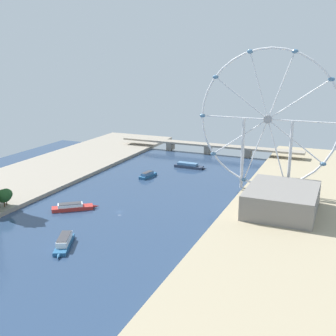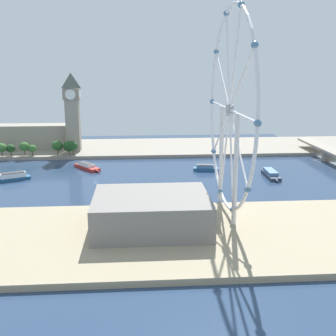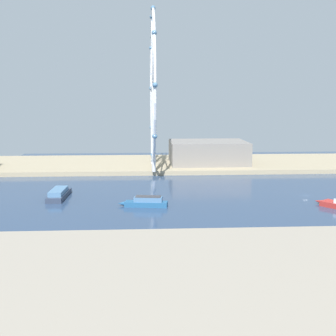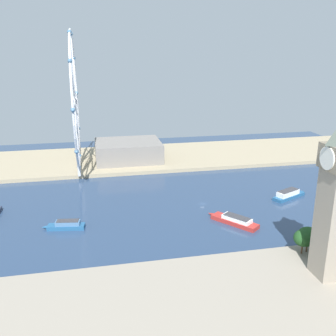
# 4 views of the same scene
# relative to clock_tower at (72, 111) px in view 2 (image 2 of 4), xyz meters

# --- Properties ---
(ground_plane) EXTENTS (398.02, 398.02, 0.00)m
(ground_plane) POSITION_rel_clock_tower_xyz_m (95.60, 28.67, -41.09)
(ground_plane) COLOR navy
(riverbank_left) EXTENTS (90.00, 520.00, 3.00)m
(riverbank_left) POSITION_rel_clock_tower_xyz_m (-18.41, 28.67, -39.59)
(riverbank_left) COLOR gray
(riverbank_left) RESTS_ON ground_plane
(riverbank_right) EXTENTS (90.00, 520.00, 3.00)m
(riverbank_right) POSITION_rel_clock_tower_xyz_m (209.61, 28.67, -39.59)
(riverbank_right) COLOR tan
(riverbank_right) RESTS_ON ground_plane
(clock_tower) EXTENTS (15.38, 15.38, 73.06)m
(clock_tower) POSITION_rel_clock_tower_xyz_m (0.00, 0.00, 0.00)
(clock_tower) COLOR gray
(clock_tower) RESTS_ON riverbank_left
(parliament_block) EXTENTS (22.00, 99.06, 23.75)m
(parliament_block) POSITION_rel_clock_tower_xyz_m (-11.95, -57.53, -26.22)
(parliament_block) COLOR gray
(parliament_block) RESTS_ON riverbank_left
(tree_row_embankment) EXTENTS (13.06, 101.94, 13.07)m
(tree_row_embankment) POSITION_rel_clock_tower_xyz_m (19.83, -40.18, -30.18)
(tree_row_embankment) COLOR #513823
(tree_row_embankment) RESTS_ON riverbank_left
(ferris_wheel) EXTENTS (109.68, 3.20, 110.08)m
(ferris_wheel) POSITION_rel_clock_tower_xyz_m (181.22, 109.15, 17.81)
(ferris_wheel) COLOR silver
(ferris_wheel) RESTS_ON riverbank_right
(riverside_hall) EXTENTS (45.92, 57.29, 16.79)m
(riverside_hall) POSITION_rel_clock_tower_xyz_m (201.30, 66.83, -29.70)
(riverside_hall) COLOR gray
(riverside_hall) RESTS_ON riverbank_right
(tour_boat_0) EXTENTS (17.69, 30.13, 5.97)m
(tour_boat_0) POSITION_rel_clock_tower_xyz_m (93.98, -32.53, -38.59)
(tour_boat_0) COLOR #235684
(tour_boat_0) RESTS_ON ground_plane
(tour_boat_1) EXTENTS (9.01, 24.68, 5.17)m
(tour_boat_1) POSITION_rel_clock_tower_xyz_m (75.76, 115.55, -38.95)
(tour_boat_1) COLOR #235684
(tour_boat_1) RESTS_ON ground_plane
(tour_boat_2) EXTENTS (33.52, 9.07, 4.97)m
(tour_boat_2) POSITION_rel_clock_tower_xyz_m (98.21, 161.31, -38.96)
(tour_boat_2) COLOR #2D384C
(tour_boat_2) RESTS_ON ground_plane
(tour_boat_3) EXTENTS (29.79, 24.47, 5.04)m
(tour_boat_3) POSITION_rel_clock_tower_xyz_m (62.83, 19.03, -39.03)
(tour_boat_3) COLOR #B22D28
(tour_boat_3) RESTS_ON ground_plane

